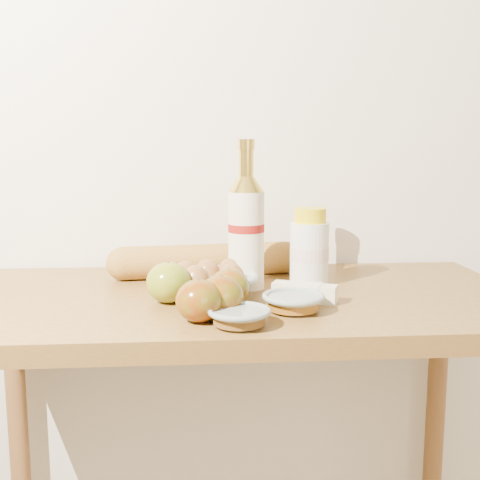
{
  "coord_description": "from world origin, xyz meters",
  "views": [
    {
      "loc": [
        -0.09,
        -0.05,
        1.21
      ],
      "look_at": [
        0.0,
        1.15,
        1.02
      ],
      "focal_mm": 45.0,
      "sensor_mm": 36.0,
      "label": 1
    }
  ],
  "objects_px": {
    "cream_bottle": "(309,249)",
    "baguette": "(206,260)",
    "bourbon_bottle": "(246,229)",
    "egg_bowl": "(211,281)",
    "table": "(239,350)"
  },
  "relations": [
    {
      "from": "cream_bottle",
      "to": "baguette",
      "type": "xyz_separation_m",
      "value": [
        -0.23,
        0.1,
        -0.04
      ]
    },
    {
      "from": "egg_bowl",
      "to": "baguette",
      "type": "relative_size",
      "value": 0.5
    },
    {
      "from": "egg_bowl",
      "to": "baguette",
      "type": "bearing_deg",
      "value": 92.16
    },
    {
      "from": "table",
      "to": "egg_bowl",
      "type": "height_order",
      "value": "egg_bowl"
    },
    {
      "from": "table",
      "to": "egg_bowl",
      "type": "distance_m",
      "value": 0.16
    },
    {
      "from": "table",
      "to": "cream_bottle",
      "type": "distance_m",
      "value": 0.27
    },
    {
      "from": "table",
      "to": "baguette",
      "type": "xyz_separation_m",
      "value": [
        -0.07,
        0.17,
        0.16
      ]
    },
    {
      "from": "bourbon_bottle",
      "to": "baguette",
      "type": "xyz_separation_m",
      "value": [
        -0.09,
        0.12,
        -0.09
      ]
    },
    {
      "from": "table",
      "to": "egg_bowl",
      "type": "bearing_deg",
      "value": -176.05
    },
    {
      "from": "bourbon_bottle",
      "to": "egg_bowl",
      "type": "bearing_deg",
      "value": -144.96
    },
    {
      "from": "table",
      "to": "cream_bottle",
      "type": "height_order",
      "value": "cream_bottle"
    },
    {
      "from": "cream_bottle",
      "to": "baguette",
      "type": "bearing_deg",
      "value": 163.89
    },
    {
      "from": "table",
      "to": "cream_bottle",
      "type": "relative_size",
      "value": 6.96
    },
    {
      "from": "bourbon_bottle",
      "to": "cream_bottle",
      "type": "bearing_deg",
      "value": 8.94
    },
    {
      "from": "bourbon_bottle",
      "to": "cream_bottle",
      "type": "distance_m",
      "value": 0.16
    }
  ]
}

